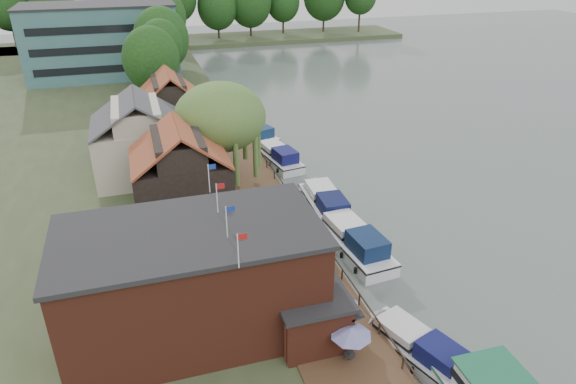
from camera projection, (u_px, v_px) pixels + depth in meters
ground at (412, 286)px, 38.12m from camera, size 260.00×260.00×0.00m
land_bank at (34, 154)px, 59.94m from camera, size 50.00×140.00×1.00m
quay_deck at (273, 225)px, 44.10m from camera, size 6.00×50.00×0.10m
quay_rail at (301, 213)px, 45.04m from camera, size 0.20×49.00×1.00m
pub at (226, 275)px, 31.51m from camera, size 20.00×11.00×7.30m
hotel_block at (102, 41)px, 89.02m from camera, size 25.40×12.40×12.30m
cottage_a at (181, 172)px, 43.81m from camera, size 8.60×7.60×8.50m
cottage_b at (139, 137)px, 51.57m from camera, size 9.60×8.60×8.50m
cottage_c at (171, 108)px, 60.32m from camera, size 7.60×7.60×8.50m
willow at (221, 137)px, 48.84m from camera, size 8.60×8.60×10.43m
umbrella_0 at (350, 344)px, 29.50m from camera, size 2.42×2.42×2.38m
umbrella_1 at (340, 314)px, 31.88m from camera, size 2.38×2.38×2.38m
umbrella_2 at (323, 286)px, 34.43m from camera, size 2.13×2.13×2.38m
umbrella_3 at (312, 263)px, 36.86m from camera, size 2.16×2.16×2.38m
umbrella_4 at (295, 242)px, 39.34m from camera, size 2.14×2.14×2.38m
umbrella_5 at (283, 219)px, 42.54m from camera, size 2.42×2.42×2.38m
cruiser_0 at (419, 345)px, 31.10m from camera, size 5.76×9.48×2.15m
cruiser_1 at (354, 238)px, 41.80m from camera, size 4.32×10.78×2.57m
cruiser_2 at (326, 201)px, 47.75m from camera, size 3.85×10.39×2.49m
cruiser_3 at (278, 154)px, 58.26m from camera, size 4.59×9.92×2.30m
cruiser_4 at (254, 131)px, 65.21m from camera, size 5.96×9.86×2.26m
bank_tree_0 at (153, 73)px, 68.34m from camera, size 7.45×7.45×12.14m
bank_tree_1 at (162, 60)px, 75.58m from camera, size 6.36×6.36×11.89m
bank_tree_2 at (162, 47)px, 82.51m from camera, size 8.75×8.75×12.72m
bank_tree_3 at (166, 28)px, 98.41m from camera, size 8.04×8.04×13.25m
bank_tree_4 at (144, 26)px, 105.71m from camera, size 7.12×7.12×11.44m
bank_tree_5 at (131, 22)px, 111.28m from camera, size 6.11×6.11×11.61m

